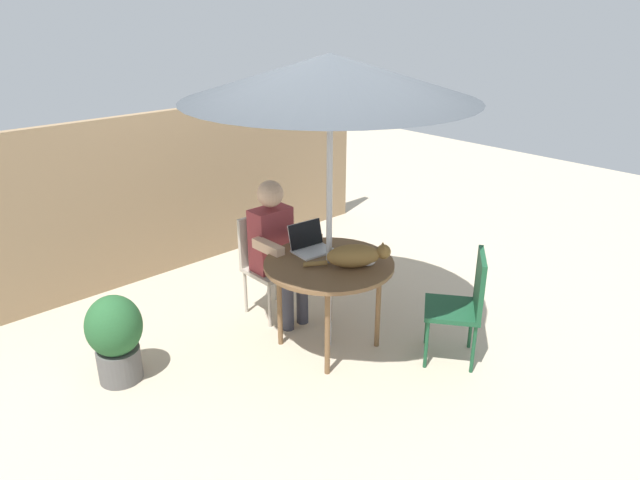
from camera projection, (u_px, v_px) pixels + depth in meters
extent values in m
plane|color=#BCAD93|center=(328.00, 344.00, 4.64)|extent=(14.00, 14.00, 0.00)
cube|color=#937756|center=(182.00, 190.00, 5.78)|extent=(4.60, 0.08, 1.61)
cylinder|color=brown|center=(329.00, 264.00, 4.37)|extent=(0.99, 0.99, 0.03)
cylinder|color=brown|center=(330.00, 284.00, 4.86)|extent=(0.04, 0.04, 0.70)
cylinder|color=brown|center=(280.00, 305.00, 4.52)|extent=(0.04, 0.04, 0.70)
cylinder|color=brown|center=(327.00, 332.00, 4.15)|extent=(0.04, 0.04, 0.70)
cylinder|color=brown|center=(378.00, 307.00, 4.49)|extent=(0.04, 0.04, 0.70)
cylinder|color=#B7B7BC|center=(329.00, 224.00, 4.24)|extent=(0.04, 0.04, 2.08)
cone|color=#2D3338|center=(330.00, 77.00, 3.84)|extent=(2.04, 2.04, 0.31)
sphere|color=#B7B7BC|center=(330.00, 74.00, 3.84)|extent=(0.06, 0.06, 0.06)
cube|color=#B2A899|center=(272.00, 270.00, 4.96)|extent=(0.40, 0.40, 0.04)
cube|color=#B2A899|center=(258.00, 238.00, 4.99)|extent=(0.40, 0.04, 0.44)
cylinder|color=#B2A899|center=(276.00, 280.00, 5.27)|extent=(0.03, 0.03, 0.40)
cylinder|color=#B2A899|center=(246.00, 292.00, 5.05)|extent=(0.03, 0.03, 0.40)
cylinder|color=#B2A899|center=(270.00, 306.00, 4.82)|extent=(0.03, 0.03, 0.40)
cylinder|color=#B2A899|center=(300.00, 293.00, 5.04)|extent=(0.03, 0.03, 0.40)
cube|color=#194C2D|center=(452.00, 310.00, 4.32)|extent=(0.56, 0.56, 0.04)
cube|color=#194C2D|center=(480.00, 283.00, 4.20)|extent=(0.34, 0.27, 0.44)
cylinder|color=#194C2D|center=(473.00, 349.00, 4.22)|extent=(0.03, 0.03, 0.40)
cylinder|color=#194C2D|center=(471.00, 325.00, 4.53)|extent=(0.03, 0.03, 0.40)
cylinder|color=#194C2D|center=(427.00, 321.00, 4.59)|extent=(0.03, 0.03, 0.40)
cylinder|color=#194C2D|center=(426.00, 344.00, 4.28)|extent=(0.03, 0.03, 0.40)
cube|color=maroon|center=(271.00, 239.00, 4.85)|extent=(0.34, 0.20, 0.54)
sphere|color=#DBAD89|center=(270.00, 194.00, 4.69)|extent=(0.22, 0.22, 0.22)
cube|color=#383842|center=(275.00, 271.00, 4.78)|extent=(0.12, 0.30, 0.12)
cylinder|color=#383842|center=(288.00, 306.00, 4.78)|extent=(0.10, 0.10, 0.44)
cube|color=#383842|center=(290.00, 265.00, 4.88)|extent=(0.12, 0.30, 0.12)
cylinder|color=#383842|center=(302.00, 300.00, 4.88)|extent=(0.10, 0.10, 0.44)
cube|color=#DBAD89|center=(268.00, 247.00, 4.56)|extent=(0.08, 0.32, 0.08)
cube|color=#DBAD89|center=(306.00, 235.00, 4.81)|extent=(0.08, 0.32, 0.08)
cube|color=silver|center=(313.00, 251.00, 4.53)|extent=(0.32, 0.25, 0.02)
cube|color=black|center=(306.00, 234.00, 4.57)|extent=(0.30, 0.09, 0.20)
cube|color=silver|center=(305.00, 234.00, 4.58)|extent=(0.30, 0.09, 0.20)
ellipsoid|color=olive|center=(353.00, 256.00, 4.26)|extent=(0.44, 0.38, 0.17)
sphere|color=olive|center=(383.00, 252.00, 4.28)|extent=(0.11, 0.11, 0.11)
ellipsoid|color=white|center=(368.00, 260.00, 4.29)|extent=(0.17, 0.17, 0.09)
cylinder|color=olive|center=(315.00, 264.00, 4.28)|extent=(0.17, 0.13, 0.04)
cone|color=olive|center=(385.00, 247.00, 4.23)|extent=(0.04, 0.04, 0.03)
cone|color=olive|center=(383.00, 244.00, 4.29)|extent=(0.04, 0.04, 0.03)
cylinder|color=#595654|center=(120.00, 364.00, 4.18)|extent=(0.31, 0.31, 0.25)
ellipsoid|color=#26592D|center=(114.00, 326.00, 4.06)|extent=(0.39, 0.39, 0.45)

